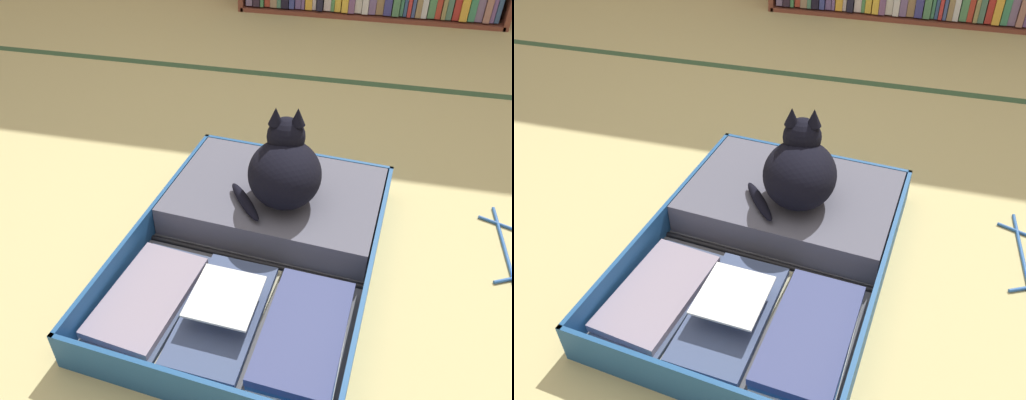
{
  "view_description": "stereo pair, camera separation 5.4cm",
  "coord_description": "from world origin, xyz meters",
  "views": [
    {
      "loc": [
        0.22,
        -1.06,
        1.06
      ],
      "look_at": [
        -0.03,
        0.05,
        0.16
      ],
      "focal_mm": 36.26,
      "sensor_mm": 36.0,
      "label": 1
    },
    {
      "loc": [
        0.28,
        -1.05,
        1.06
      ],
      "look_at": [
        -0.03,
        0.05,
        0.16
      ],
      "focal_mm": 36.26,
      "sensor_mm": 36.0,
      "label": 2
    }
  ],
  "objects": [
    {
      "name": "tatami_border",
      "position": [
        0.0,
        1.23,
        0.0
      ],
      "size": [
        4.8,
        0.05,
        0.0
      ],
      "color": "#325232",
      "rests_on": "ground_plane"
    },
    {
      "name": "black_cat",
      "position": [
        0.03,
        0.15,
        0.21
      ],
      "size": [
        0.3,
        0.29,
        0.27
      ],
      "color": "black",
      "rests_on": "open_suitcase"
    },
    {
      "name": "ground_plane",
      "position": [
        0.0,
        0.0,
        0.0
      ],
      "size": [
        10.0,
        10.0,
        0.0
      ],
      "primitive_type": "plane",
      "color": "tan"
    },
    {
      "name": "open_suitcase",
      "position": [
        -0.01,
        0.04,
        0.05
      ],
      "size": [
        0.74,
        0.97,
        0.11
      ],
      "color": "navy",
      "rests_on": "ground_plane"
    }
  ]
}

